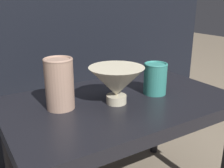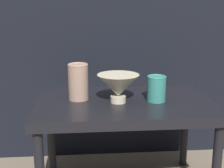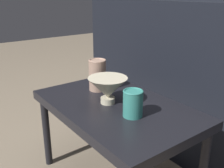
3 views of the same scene
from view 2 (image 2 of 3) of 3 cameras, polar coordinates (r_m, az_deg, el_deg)
The scene contains 5 objects.
table at distance 1.32m, azimuth 2.27°, elevation -4.94°, with size 0.74×0.46×0.42m.
couch_backdrop at distance 1.88m, azimuth 0.07°, elevation 2.39°, with size 1.42×0.50×0.83m.
bowl at distance 1.26m, azimuth 1.14°, elevation -0.36°, with size 0.17×0.17×0.12m.
vase_textured_left at distance 1.31m, azimuth -6.19°, elevation 0.50°, with size 0.09×0.09×0.15m.
vase_colorful_right at distance 1.29m, azimuth 8.11°, elevation -0.75°, with size 0.08×0.08×0.11m.
Camera 2 is at (-0.16, -1.24, 0.80)m, focal length 50.00 mm.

